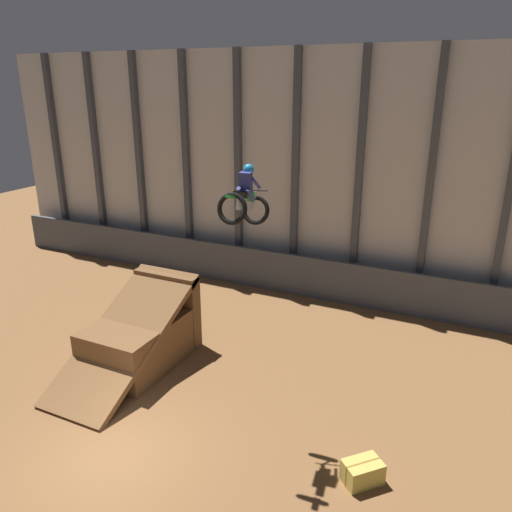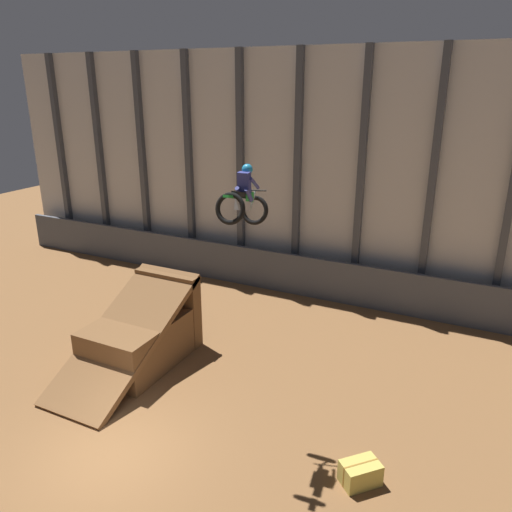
% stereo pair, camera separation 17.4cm
% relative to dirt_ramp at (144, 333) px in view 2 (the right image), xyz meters
% --- Properties ---
extents(ground_plane, '(60.00, 60.00, 0.00)m').
position_rel_dirt_ramp_xyz_m(ground_plane, '(2.22, -4.20, -0.95)').
color(ground_plane, brown).
extents(arena_back_wall, '(32.00, 0.40, 10.38)m').
position_rel_dirt_ramp_xyz_m(arena_back_wall, '(2.22, 8.26, 4.24)').
color(arena_back_wall, silver).
rests_on(arena_back_wall, ground_plane).
extents(lower_barrier, '(31.36, 0.20, 1.83)m').
position_rel_dirt_ramp_xyz_m(lower_barrier, '(2.22, 7.44, -0.04)').
color(lower_barrier, '#474C56').
rests_on(lower_barrier, ground_plane).
extents(dirt_ramp, '(2.46, 5.41, 2.83)m').
position_rel_dirt_ramp_xyz_m(dirt_ramp, '(0.00, 0.00, 0.00)').
color(dirt_ramp, brown).
rests_on(dirt_ramp, ground_plane).
extents(rider_bike_solo, '(0.81, 1.73, 1.61)m').
position_rel_dirt_ramp_xyz_m(rider_bike_solo, '(4.73, -1.66, 5.44)').
color(rider_bike_solo, black).
extents(hay_bale_trackside, '(1.06, 1.06, 0.57)m').
position_rel_dirt_ramp_xyz_m(hay_bale_trackside, '(8.11, -2.29, -0.67)').
color(hay_bale_trackside, '#CCB751').
rests_on(hay_bale_trackside, ground_plane).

